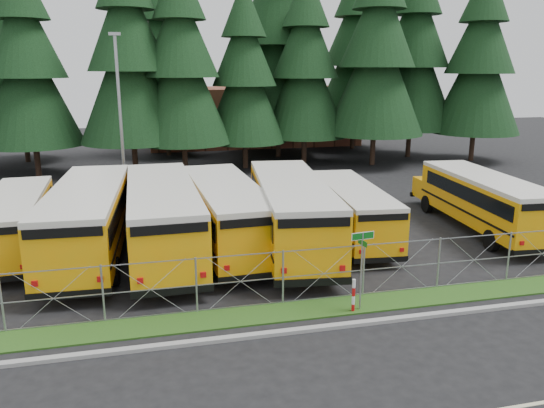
% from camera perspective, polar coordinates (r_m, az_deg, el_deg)
% --- Properties ---
extents(ground, '(120.00, 120.00, 0.00)m').
position_cam_1_polar(ground, '(20.12, 3.25, -9.23)').
color(ground, black).
rests_on(ground, ground).
extents(curb, '(50.00, 0.25, 0.12)m').
position_cam_1_polar(curb, '(17.44, 6.22, -12.99)').
color(curb, gray).
rests_on(curb, ground).
extents(grass_verge, '(50.00, 1.40, 0.06)m').
position_cam_1_polar(grass_verge, '(18.63, 4.76, -11.17)').
color(grass_verge, '#174313').
rests_on(grass_verge, ground).
extents(chainlink_fence, '(44.00, 0.10, 2.00)m').
position_cam_1_polar(chainlink_fence, '(18.85, 4.16, -7.62)').
color(chainlink_fence, '#979A9F').
rests_on(chainlink_fence, ground).
extents(brick_building, '(22.00, 10.00, 6.00)m').
position_cam_1_polar(brick_building, '(58.96, -2.26, 9.49)').
color(brick_building, brown).
rests_on(brick_building, ground).
extents(bus_1, '(2.90, 10.31, 2.67)m').
position_cam_1_polar(bus_1, '(26.28, -25.72, -1.87)').
color(bus_1, '#F89B07').
rests_on(bus_1, ground).
extents(bus_2, '(3.45, 12.35, 3.21)m').
position_cam_1_polar(bus_2, '(24.40, -18.98, -1.73)').
color(bus_2, '#F89B07').
rests_on(bus_2, ground).
extents(bus_3, '(3.16, 12.45, 3.25)m').
position_cam_1_polar(bus_3, '(23.83, -11.73, -1.56)').
color(bus_3, '#F89B07').
rests_on(bus_3, ground).
extents(bus_4, '(3.29, 11.82, 3.07)m').
position_cam_1_polar(bus_4, '(24.41, -5.06, -1.14)').
color(bus_4, '#F89B07').
rests_on(bus_4, ground).
extents(bus_5, '(4.35, 12.62, 3.24)m').
position_cam_1_polar(bus_5, '(24.23, 1.93, -1.01)').
color(bus_5, '#F89B07').
rests_on(bus_5, ground).
extents(bus_6, '(3.28, 10.16, 2.62)m').
position_cam_1_polar(bus_6, '(26.01, 8.40, -0.79)').
color(bus_6, '#F89B07').
rests_on(bus_6, ground).
extents(bus_east, '(3.46, 11.13, 2.87)m').
position_cam_1_polar(bus_east, '(28.93, 21.46, 0.16)').
color(bus_east, '#F89B07').
rests_on(bus_east, ground).
extents(street_sign, '(0.84, 0.55, 2.81)m').
position_cam_1_polar(street_sign, '(18.00, 9.66, -5.36)').
color(street_sign, '#979A9F').
rests_on(street_sign, ground).
extents(striped_bollard, '(0.11, 0.11, 1.20)m').
position_cam_1_polar(striped_bollard, '(18.36, 8.76, -9.75)').
color(striped_bollard, '#B20C0C').
rests_on(striped_bollard, ground).
extents(light_standard, '(0.70, 0.35, 10.14)m').
position_cam_1_polar(light_standard, '(34.77, -16.04, 9.65)').
color(light_standard, '#979A9F').
rests_on(light_standard, ground).
extents(conifer_2, '(7.35, 7.35, 16.25)m').
position_cam_1_polar(conifer_2, '(43.82, -24.85, 13.22)').
color(conifer_2, black).
rests_on(conifer_2, ground).
extents(conifer_3, '(7.83, 7.83, 17.31)m').
position_cam_1_polar(conifer_3, '(42.02, -15.17, 14.75)').
color(conifer_3, black).
rests_on(conifer_3, ground).
extents(conifer_4, '(7.39, 7.39, 16.34)m').
position_cam_1_polar(conifer_4, '(41.70, -9.74, 14.38)').
color(conifer_4, black).
rests_on(conifer_4, ground).
extents(conifer_5, '(6.68, 6.68, 14.77)m').
position_cam_1_polar(conifer_5, '(43.50, -3.00, 13.52)').
color(conifer_5, black).
rests_on(conifer_5, ground).
extents(conifer_6, '(7.25, 7.25, 16.03)m').
position_cam_1_polar(conifer_6, '(45.61, 3.60, 14.34)').
color(conifer_6, black).
rests_on(conifer_6, ground).
extents(conifer_7, '(8.11, 8.11, 17.94)m').
position_cam_1_polar(conifer_7, '(45.78, 11.24, 15.30)').
color(conifer_7, black).
rests_on(conifer_7, ground).
extents(conifer_8, '(8.10, 8.10, 17.91)m').
position_cam_1_polar(conifer_8, '(50.88, 15.02, 14.96)').
color(conifer_8, black).
rests_on(conifer_8, ground).
extents(conifer_9, '(7.59, 7.59, 16.79)m').
position_cam_1_polar(conifer_9, '(50.44, 21.44, 13.85)').
color(conifer_9, black).
rests_on(conifer_9, ground).
extents(conifer_10, '(8.41, 8.41, 18.59)m').
position_cam_1_polar(conifer_10, '(51.22, -25.85, 14.42)').
color(conifer_10, black).
rests_on(conifer_10, ground).
extents(conifer_11, '(7.81, 7.81, 17.27)m').
position_cam_1_polar(conifer_11, '(51.09, -11.49, 14.79)').
color(conifer_11, black).
rests_on(conifer_11, ground).
extents(conifer_12, '(9.95, 9.95, 22.00)m').
position_cam_1_polar(conifer_12, '(49.32, 0.71, 17.84)').
color(conifer_12, black).
rests_on(conifer_12, ground).
extents(conifer_13, '(8.27, 8.27, 18.29)m').
position_cam_1_polar(conifer_13, '(55.09, 8.95, 15.39)').
color(conifer_13, black).
rests_on(conifer_13, ground).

